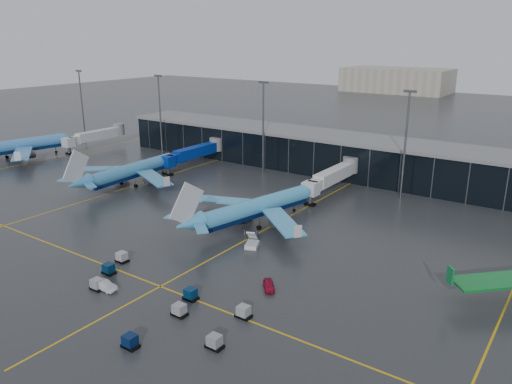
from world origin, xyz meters
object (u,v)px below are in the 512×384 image
Objects in this scene: airliner_klm_west at (14,139)px; airliner_arkefly at (132,162)px; service_van_red at (269,285)px; service_van_white at (104,285)px; airliner_klm_near at (257,197)px; mobile_airstair at (252,243)px; baggage_carts at (158,298)px.

airliner_arkefly is (51.45, 2.10, -0.64)m from airliner_klm_west.
service_van_red is 25.15m from service_van_white.
service_van_red is (60.50, -26.99, -5.24)m from airliner_arkefly.
airliner_klm_near is 10.00× the size of mobile_airstair.
airliner_arkefly is at bearing 115.69° from service_van_red.
service_van_white is (-20.51, -14.56, 0.06)m from service_van_red.
airliner_klm_west is 114.83m from service_van_red.
airliner_klm_west is at bearing -169.29° from airliner_klm_near.
airliner_klm_west is 94.55m from airliner_klm_near.
airliner_klm_near is 9.69× the size of service_van_red.
mobile_airstair reaches higher than service_van_white.
airliner_klm_near is at bearing -9.89° from airliner_arkefly.
service_van_white is at bearing -49.18° from airliner_arkefly.
service_van_white is (-9.60, -1.83, -0.03)m from baggage_carts.
service_van_white is at bearing -169.21° from baggage_carts.
baggage_carts is 24.37m from mobile_airstair.
baggage_carts is 16.76m from service_van_red.
airliner_klm_west is 99.76m from service_van_white.
service_van_red is (11.41, -11.64, -0.10)m from mobile_airstair.
service_van_red is at bearing -68.19° from mobile_airstair.
airliner_klm_west reaches higher than baggage_carts.
baggage_carts is 7.07× the size of service_van_white.
airliner_klm_west is 1.12× the size of airliner_klm_near.
service_van_white is at bearing -131.78° from mobile_airstair.
airliner_arkefly reaches higher than mobile_airstair.
airliner_klm_west is 107.97m from baggage_carts.
baggage_carts reaches higher than service_van_red.
airliner_klm_near reaches higher than service_van_white.
airliner_klm_near is at bearing -8.90° from service_van_white.
service_van_white is at bearing -12.21° from airliner_klm_west.
mobile_airstair is at bearing 94.16° from service_van_red.
airliner_klm_west reaches higher than mobile_airstair.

